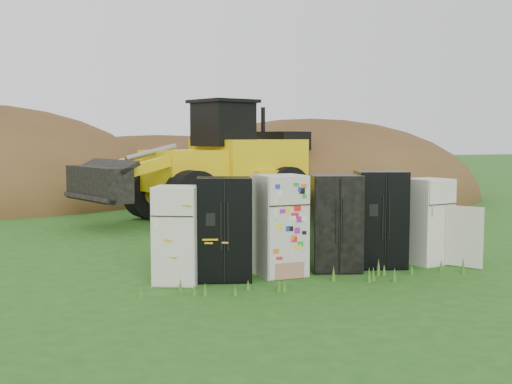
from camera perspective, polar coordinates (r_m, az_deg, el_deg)
ground at (r=11.58m, az=5.03°, el=-7.11°), size 120.00×120.00×0.00m
fridge_leftmost at (r=10.64m, az=-7.05°, el=-3.81°), size 0.93×0.91×1.61m
fridge_black_side at (r=10.83m, az=-2.85°, el=-3.28°), size 1.06×0.93×1.73m
fridge_sticker at (r=11.16m, az=2.17°, el=-2.97°), size 0.82×0.76×1.76m
fridge_dark_mid at (r=11.62m, az=7.11°, el=-2.75°), size 1.06×0.95×1.73m
fridge_black_right at (r=12.11m, az=11.00°, el=-2.38°), size 1.07×0.97×1.78m
fridge_open_door at (r=12.64m, az=15.02°, el=-2.52°), size 0.87×0.82×1.62m
wheel_loader at (r=18.58m, az=-5.11°, el=2.88°), size 7.79×5.21×3.49m
dirt_mound_right at (r=24.66m, az=4.93°, el=-0.67°), size 13.68×10.03×6.18m
dirt_mound_back at (r=29.50m, az=-8.64°, el=0.22°), size 15.49×10.33×4.96m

